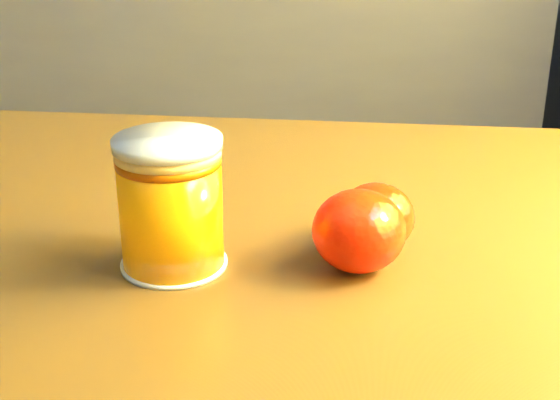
{
  "coord_description": "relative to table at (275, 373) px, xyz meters",
  "views": [
    {
      "loc": [
        1.05,
        -0.46,
        1.0
      ],
      "look_at": [
        1.04,
        0.04,
        0.79
      ],
      "focal_mm": 50.0,
      "sensor_mm": 36.0,
      "label": 1
    }
  ],
  "objects": [
    {
      "name": "orange_back",
      "position": [
        0.07,
        0.02,
        0.12
      ],
      "size": [
        0.07,
        0.07,
        0.05
      ],
      "primitive_type": "ellipsoid",
      "rotation": [
        0.0,
        0.0,
        -0.17
      ],
      "color": "#F82104",
      "rests_on": "table"
    },
    {
      "name": "juice_glass",
      "position": [
        -0.07,
        -0.01,
        0.14
      ],
      "size": [
        0.07,
        0.07,
        0.09
      ],
      "rotation": [
        0.0,
        0.0,
        -0.03
      ],
      "color": "orange",
      "rests_on": "table"
    },
    {
      "name": "table",
      "position": [
        0.0,
        0.0,
        0.0
      ],
      "size": [
        1.05,
        0.78,
        0.74
      ],
      "rotation": [
        0.0,
        0.0,
        -0.09
      ],
      "color": "brown",
      "rests_on": "ground"
    },
    {
      "name": "orange_front",
      "position": [
        0.06,
        -0.01,
        0.12
      ],
      "size": [
        0.08,
        0.08,
        0.06
      ],
      "primitive_type": "ellipsoid",
      "rotation": [
        0.0,
        0.0,
        -0.3
      ],
      "color": "#F82104",
      "rests_on": "table"
    }
  ]
}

